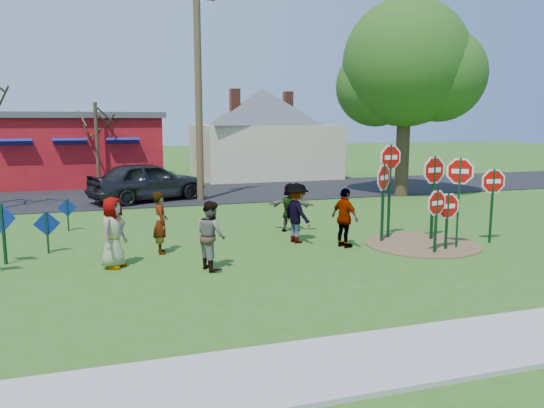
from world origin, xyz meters
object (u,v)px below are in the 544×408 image
(stop_sign_a, at_px, (437,208))
(utility_pole, at_px, (198,82))
(suv, at_px, (148,181))
(stop_sign_b, at_px, (390,167))
(stop_sign_c, at_px, (460,182))
(leafy_tree, at_px, (409,70))
(person_b, at_px, (161,223))
(person_a, at_px, (113,232))
(stop_sign_d, at_px, (434,177))

(stop_sign_a, xyz_separation_m, utility_pole, (-4.27, 11.03, 3.87))
(suv, bearing_deg, stop_sign_b, -168.00)
(stop_sign_c, height_order, utility_pole, utility_pole)
(leafy_tree, bearing_deg, stop_sign_a, -117.41)
(stop_sign_a, bearing_deg, utility_pole, 95.81)
(person_b, relative_size, leafy_tree, 0.19)
(leafy_tree, bearing_deg, person_a, -146.88)
(suv, bearing_deg, stop_sign_c, -167.64)
(stop_sign_a, height_order, person_b, stop_sign_a)
(stop_sign_d, bearing_deg, leafy_tree, 52.01)
(utility_pole, xyz_separation_m, leafy_tree, (9.35, -1.23, 0.63))
(stop_sign_a, bearing_deg, leafy_tree, 47.24)
(stop_sign_a, height_order, stop_sign_b, stop_sign_b)
(utility_pole, distance_m, leafy_tree, 9.45)
(stop_sign_b, xyz_separation_m, person_b, (-6.64, 0.26, -1.31))
(stop_sign_a, relative_size, leafy_tree, 0.20)
(stop_sign_a, xyz_separation_m, stop_sign_b, (-0.26, 1.98, 0.91))
(person_b, height_order, suv, suv)
(stop_sign_d, relative_size, person_b, 1.59)
(suv, bearing_deg, person_b, 156.48)
(leafy_tree, bearing_deg, person_b, -147.75)
(person_b, bearing_deg, utility_pole, -18.10)
(stop_sign_b, relative_size, stop_sign_d, 1.12)
(person_a, relative_size, leafy_tree, 0.19)
(utility_pole, bearing_deg, person_a, -111.35)
(person_a, relative_size, utility_pole, 0.18)
(person_b, xyz_separation_m, suv, (0.43, 9.35, 0.07))
(stop_sign_c, xyz_separation_m, suv, (-7.38, 11.26, -0.96))
(stop_sign_a, height_order, person_a, stop_sign_a)
(stop_sign_a, distance_m, utility_pole, 12.45)
(person_b, bearing_deg, stop_sign_a, -109.42)
(stop_sign_c, bearing_deg, stop_sign_a, -126.21)
(person_a, distance_m, suv, 10.53)
(stop_sign_c, relative_size, leafy_tree, 0.29)
(person_a, xyz_separation_m, suv, (1.65, 10.40, 0.04))
(person_a, bearing_deg, utility_pole, 10.18)
(stop_sign_b, height_order, stop_sign_d, stop_sign_b)
(stop_sign_d, bearing_deg, suv, 114.52)
(stop_sign_d, xyz_separation_m, person_b, (-7.75, 0.82, -1.05))
(stop_sign_d, xyz_separation_m, suv, (-7.32, 10.17, -0.98))
(person_a, xyz_separation_m, person_b, (1.22, 1.05, -0.03))
(stop_sign_d, bearing_deg, stop_sign_a, -132.34)
(stop_sign_c, bearing_deg, utility_pole, 150.18)
(stop_sign_a, xyz_separation_m, suv, (-6.47, 11.58, -0.34))
(stop_sign_d, xyz_separation_m, leafy_tree, (4.23, 8.38, 3.86))
(stop_sign_c, distance_m, utility_pole, 12.33)
(stop_sign_a, relative_size, person_b, 1.10)
(stop_sign_d, distance_m, person_b, 7.86)
(stop_sign_c, height_order, suv, stop_sign_c)
(stop_sign_d, height_order, utility_pole, utility_pole)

